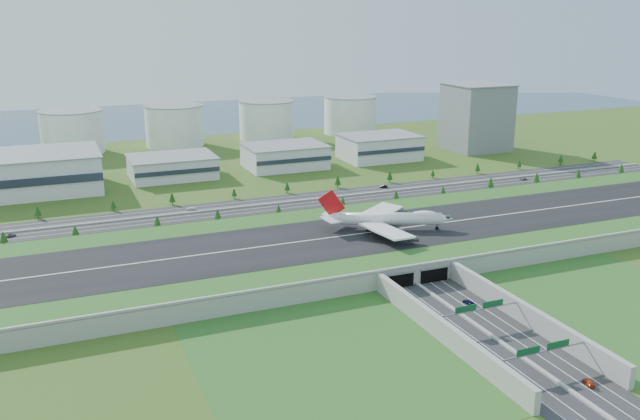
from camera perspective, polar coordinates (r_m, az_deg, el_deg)
name	(u,v)px	position (r m, az deg, el deg)	size (l,w,h in m)	color
ground	(365,249)	(337.77, 3.85, -3.26)	(1200.00, 1200.00, 0.00)	#385A1C
airfield_deck	(366,241)	(336.34, 3.87, -2.61)	(520.00, 100.00, 9.20)	#979792
underpass_road	(485,324)	(257.93, 13.76, -9.29)	(38.80, 120.40, 8.00)	#28282B
sign_gantry_near	(479,310)	(259.65, 13.24, -8.22)	(38.70, 0.70, 9.80)	gray
sign_gantry_far	(543,352)	(235.25, 18.24, -11.31)	(38.70, 0.70, 9.80)	gray
north_expressway	(298,201)	(421.02, -1.85, 0.73)	(560.00, 36.00, 0.12)	#28282B
tree_row	(354,189)	(434.29, 2.84, 1.81)	(503.29, 48.57, 8.29)	#3D2819
hangar_west	(2,175)	(481.39, -25.24, 2.67)	(120.00, 60.00, 25.00)	#BCBDC1
hangar_mid_a	(172,167)	(493.39, -12.34, 3.56)	(58.00, 42.00, 15.00)	#BCBDC1
hangar_mid_b	(285,156)	(514.20, -2.98, 4.54)	(58.00, 42.00, 17.00)	#BCBDC1
hangar_mid_c	(379,147)	(545.27, 5.00, 5.28)	(58.00, 42.00, 19.00)	#BCBDC1
office_tower	(476,117)	(595.55, 13.04, 7.61)	(46.00, 46.00, 55.00)	slate
fuel_tank_a	(72,132)	(603.00, -20.15, 6.17)	(50.00, 50.00, 35.00)	silver
fuel_tank_b	(175,126)	(612.03, -12.15, 6.94)	(50.00, 50.00, 35.00)	silver
fuel_tank_c	(267,120)	(632.46, -4.51, 7.54)	(50.00, 50.00, 35.00)	silver
fuel_tank_d	(350,115)	(663.23, 2.55, 7.97)	(50.00, 50.00, 35.00)	silver
bay_water	(178,117)	(786.22, -11.87, 7.66)	(1200.00, 260.00, 0.06)	#31495F
boeing_747	(386,219)	(339.66, 5.61, -0.72)	(63.89, 59.14, 20.97)	white
car_0	(443,319)	(264.56, 10.31, -8.99)	(1.93, 4.81, 1.64)	#A2A3A6
car_1	(494,359)	(240.09, 14.47, -12.05)	(1.48, 4.25, 1.40)	silver
car_2	(468,302)	(281.19, 12.38, -7.57)	(2.40, 5.21, 1.45)	#0C0F3C
car_3	(589,382)	(235.31, 21.69, -13.33)	(2.27, 5.58, 1.62)	#B83210
car_4	(11,235)	(389.55, -24.58, -1.93)	(2.04, 5.06, 1.72)	#5F5E63
car_5	(384,186)	(455.55, 5.38, 1.98)	(1.82, 5.22, 1.72)	black
car_6	(523,179)	(496.77, 16.75, 2.55)	(2.80, 6.07, 1.69)	#ADACB1
car_7	(191,208)	(409.57, -10.80, 0.13)	(2.35, 5.79, 1.68)	white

